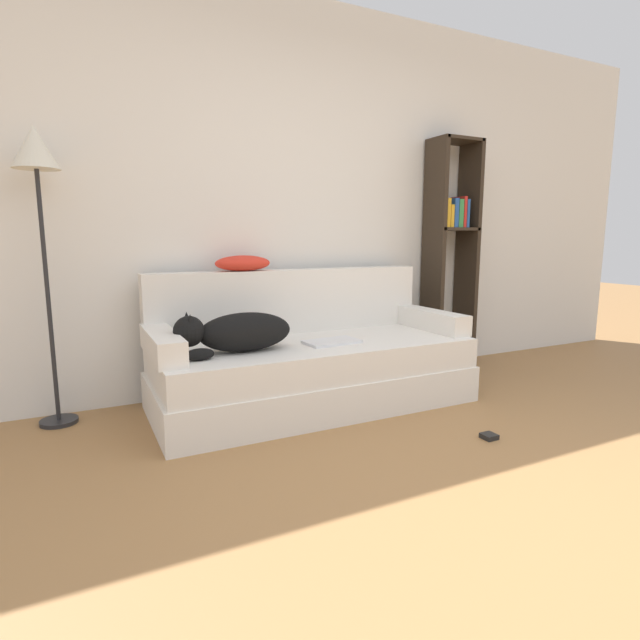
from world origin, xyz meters
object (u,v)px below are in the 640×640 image
power_adapter (489,436)px  dog (236,332)px  couch (313,373)px  bookshelf (451,242)px  laptop (332,342)px  floor_lamp (37,176)px  throw_pillow (243,263)px

power_adapter → dog: bearing=142.9°
power_adapter → couch: bearing=122.7°
dog → bookshelf: bookshelf is taller
couch → laptop: size_ratio=5.67×
dog → floor_lamp: 1.36m
laptop → bookshelf: 1.55m
dog → throw_pillow: bearing=66.7°
dog → bookshelf: 2.06m
laptop → floor_lamp: 1.89m
throw_pillow → floor_lamp: (-1.14, -0.00, 0.49)m
laptop → power_adapter: size_ratio=4.70×
laptop → floor_lamp: size_ratio=0.21×
couch → bookshelf: 1.69m
bookshelf → power_adapter: size_ratio=24.36×
dog → bookshelf: (1.95, 0.45, 0.50)m
laptop → floor_lamp: bearing=158.8°
couch → power_adapter: bearing=-57.3°
couch → dog: size_ratio=2.95×
bookshelf → power_adapter: 1.85m
bookshelf → dog: bearing=-166.9°
bookshelf → power_adapter: bearing=-122.0°
throw_pillow → couch: bearing=-46.7°
laptop → throw_pillow: size_ratio=0.96×
couch → power_adapter: 1.13m
throw_pillow → bookshelf: size_ratio=0.20×
couch → laptop: 0.26m
laptop → dog: bearing=172.7°
throw_pillow → power_adapter: (0.94, -1.30, -0.89)m
couch → floor_lamp: bearing=166.4°
floor_lamp → laptop: bearing=-16.7°
laptop → bookshelf: bearing=15.3°
couch → throw_pillow: throw_pillow is taller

